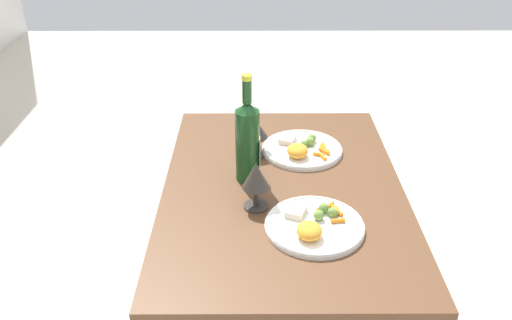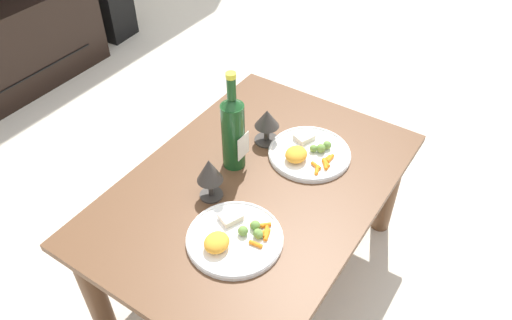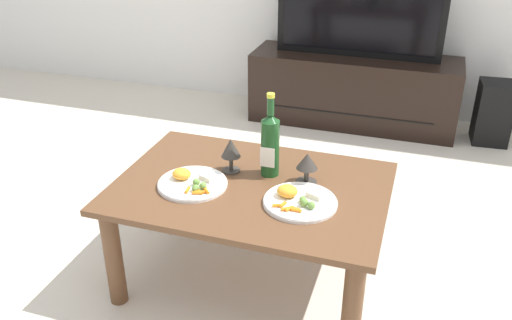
# 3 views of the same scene
# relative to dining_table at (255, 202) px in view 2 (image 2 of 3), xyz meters

# --- Properties ---
(ground_plane) EXTENTS (6.40, 6.40, 0.00)m
(ground_plane) POSITION_rel_dining_table_xyz_m (0.00, 0.00, -0.37)
(ground_plane) COLOR beige
(dining_table) EXTENTS (1.05, 0.73, 0.45)m
(dining_table) POSITION_rel_dining_table_xyz_m (0.00, 0.00, 0.00)
(dining_table) COLOR brown
(dining_table) RESTS_ON ground_plane
(floor_speaker) EXTENTS (0.23, 0.23, 0.40)m
(floor_speaker) POSITION_rel_dining_table_xyz_m (1.03, 1.76, -0.17)
(floor_speaker) COLOR black
(floor_speaker) RESTS_ON ground_plane
(wine_bottle) EXTENTS (0.07, 0.08, 0.34)m
(wine_bottle) POSITION_rel_dining_table_xyz_m (0.04, 0.11, 0.22)
(wine_bottle) COLOR #19471E
(wine_bottle) RESTS_ON dining_table
(goblet_left) EXTENTS (0.08, 0.08, 0.14)m
(goblet_left) POSITION_rel_dining_table_xyz_m (-0.11, 0.08, 0.18)
(goblet_left) COLOR #38332D
(goblet_left) RESTS_ON dining_table
(goblet_right) EXTENTS (0.08, 0.08, 0.13)m
(goblet_right) POSITION_rel_dining_table_xyz_m (0.20, 0.08, 0.17)
(goblet_right) COLOR #38332D
(goblet_right) RESTS_ON dining_table
(dinner_plate_left) EXTENTS (0.27, 0.27, 0.05)m
(dinner_plate_left) POSITION_rel_dining_table_xyz_m (-0.22, -0.07, 0.09)
(dinner_plate_left) COLOR white
(dinner_plate_left) RESTS_ON dining_table
(dinner_plate_right) EXTENTS (0.27, 0.27, 0.05)m
(dinner_plate_right) POSITION_rel_dining_table_xyz_m (0.21, -0.07, 0.09)
(dinner_plate_right) COLOR white
(dinner_plate_right) RESTS_ON dining_table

